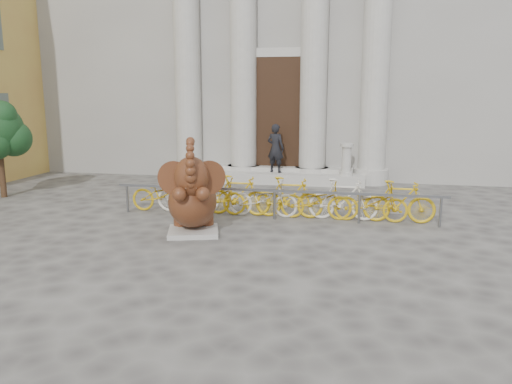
# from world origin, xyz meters

# --- Properties ---
(ground) EXTENTS (80.00, 80.00, 0.00)m
(ground) POSITION_xyz_m (0.00, 0.00, 0.00)
(ground) COLOR #474442
(ground) RESTS_ON ground
(classical_building) EXTENTS (22.00, 10.70, 12.00)m
(classical_building) POSITION_xyz_m (0.00, 14.93, 5.98)
(classical_building) COLOR gray
(classical_building) RESTS_ON ground
(entrance_steps) EXTENTS (6.00, 1.20, 0.36)m
(entrance_steps) POSITION_xyz_m (0.00, 9.40, 0.18)
(entrance_steps) COLOR #A8A59E
(entrance_steps) RESTS_ON ground
(elephant_statue) EXTENTS (1.39, 1.67, 2.11)m
(elephant_statue) POSITION_xyz_m (-0.71, 2.65, 0.77)
(elephant_statue) COLOR #A8A59E
(elephant_statue) RESTS_ON ground
(bike_rack) EXTENTS (8.00, 0.53, 1.00)m
(bike_rack) POSITION_xyz_m (0.78, 4.55, 0.50)
(bike_rack) COLOR slate
(bike_rack) RESTS_ON ground
(pedestrian) EXTENTS (0.69, 0.55, 1.63)m
(pedestrian) POSITION_xyz_m (0.01, 9.29, 1.18)
(pedestrian) COLOR black
(pedestrian) RESTS_ON entrance_steps
(balustrade_post) EXTENTS (0.43, 0.43, 1.04)m
(balustrade_post) POSITION_xyz_m (2.38, 9.10, 0.84)
(balustrade_post) COLOR #A8A59E
(balustrade_post) RESTS_ON entrance_steps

